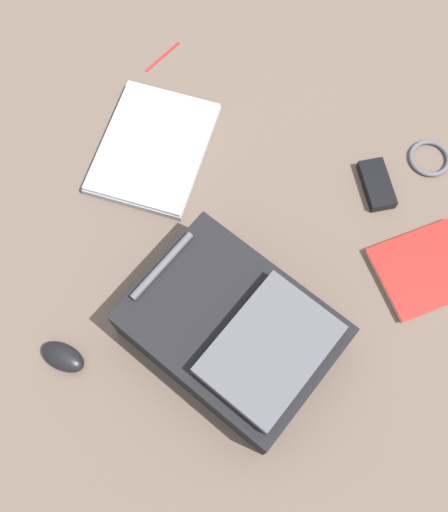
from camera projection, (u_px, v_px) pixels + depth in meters
name	position (u px, v px, depth m)	size (l,w,h in m)	color
ground_plane	(244.00, 257.00, 1.43)	(3.32, 3.32, 0.00)	brown
backpack	(236.00, 332.00, 1.29)	(0.40, 0.49, 0.17)	black
laptop	(154.00, 148.00, 1.52)	(0.38, 0.32, 0.03)	#929296
book_blue	(426.00, 270.00, 1.41)	(0.30, 0.30, 0.02)	silver
computer_mouse	(63.00, 357.00, 1.33)	(0.06, 0.11, 0.04)	black
cable_coil	(430.00, 158.00, 1.52)	(0.11, 0.11, 0.01)	#4C4C51
power_brick	(377.00, 185.00, 1.49)	(0.06, 0.13, 0.03)	black
pen_black	(162.00, 56.00, 1.64)	(0.01, 0.01, 0.13)	red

